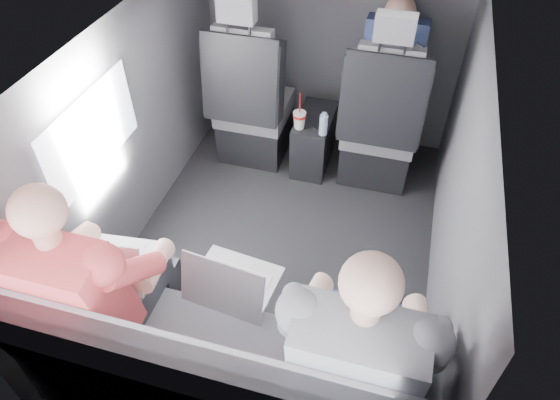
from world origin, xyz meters
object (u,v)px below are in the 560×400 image
(front_seat_left, at_px, (252,110))
(water_bottle, at_px, (323,124))
(soda_cup, at_px, (299,119))
(laptop_silver, at_px, (231,281))
(laptop_white, at_px, (118,263))
(passenger_front_right, at_px, (391,65))
(passenger_rear_right, at_px, (357,350))
(center_console, at_px, (314,140))
(laptop_black, at_px, (372,325))
(rear_bench, at_px, (214,378))
(passenger_rear_left, at_px, (95,285))
(front_seat_right, at_px, (380,130))

(front_seat_left, bearing_deg, water_bottle, -14.85)
(soda_cup, distance_m, laptop_silver, 1.51)
(laptop_white, bearing_deg, passenger_front_right, 63.39)
(passenger_rear_right, bearing_deg, center_console, 107.17)
(soda_cup, height_order, laptop_white, laptop_white)
(laptop_white, height_order, laptop_black, laptop_white)
(rear_bench, relative_size, water_bottle, 9.83)
(laptop_white, xyz_separation_m, laptop_silver, (0.52, 0.04, -0.00))
(laptop_black, relative_size, passenger_rear_right, 0.25)
(front_seat_left, relative_size, laptop_silver, 3.24)
(front_seat_left, xyz_separation_m, passenger_rear_left, (-0.09, -1.81, 0.25))
(laptop_black, bearing_deg, center_console, 109.60)
(laptop_white, relative_size, passenger_front_right, 0.50)
(center_console, bearing_deg, front_seat_left, -174.93)
(center_console, relative_size, laptop_black, 1.47)
(rear_bench, distance_m, passenger_rear_right, 0.67)
(rear_bench, xyz_separation_m, laptop_white, (-0.52, 0.24, 0.33))
(laptop_black, height_order, passenger_front_right, passenger_front_right)
(laptop_black, distance_m, passenger_front_right, 1.94)
(laptop_silver, relative_size, passenger_rear_left, 0.30)
(front_seat_left, relative_size, passenger_rear_right, 0.98)
(water_bottle, bearing_deg, soda_cup, 171.07)
(passenger_front_right, bearing_deg, water_bottle, -131.24)
(front_seat_left, relative_size, laptop_white, 3.34)
(front_seat_right, relative_size, center_console, 2.64)
(soda_cup, distance_m, passenger_front_right, 0.70)
(laptop_silver, bearing_deg, water_bottle, 86.41)
(laptop_black, xyz_separation_m, passenger_rear_right, (-0.04, -0.14, 0.02))
(front_seat_right, bearing_deg, passenger_front_right, 91.01)
(passenger_rear_left, height_order, passenger_front_right, passenger_rear_left)
(center_console, distance_m, laptop_white, 1.83)
(front_seat_left, xyz_separation_m, laptop_black, (1.06, -1.67, 0.23))
(front_seat_left, height_order, soda_cup, front_seat_left)
(laptop_black, bearing_deg, front_seat_left, 122.40)
(front_seat_left, bearing_deg, laptop_silver, -74.46)
(soda_cup, relative_size, water_bottle, 1.62)
(rear_bench, bearing_deg, soda_cup, 92.43)
(passenger_rear_left, relative_size, passenger_front_right, 1.67)
(laptop_black, relative_size, passenger_rear_left, 0.25)
(soda_cup, distance_m, water_bottle, 0.17)
(front_seat_right, xyz_separation_m, laptop_silver, (-0.45, -1.62, 0.24))
(front_seat_left, relative_size, passenger_rear_left, 0.99)
(laptop_silver, bearing_deg, front_seat_right, 74.50)
(laptop_white, bearing_deg, passenger_rear_right, -7.60)
(front_seat_right, height_order, center_console, front_seat_right)
(laptop_white, bearing_deg, front_seat_left, 87.71)
(rear_bench, relative_size, laptop_silver, 4.10)
(passenger_rear_right, xyz_separation_m, passenger_front_right, (-0.13, 2.07, 0.09))
(laptop_silver, distance_m, passenger_rear_right, 0.60)
(rear_bench, bearing_deg, passenger_rear_right, 9.37)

